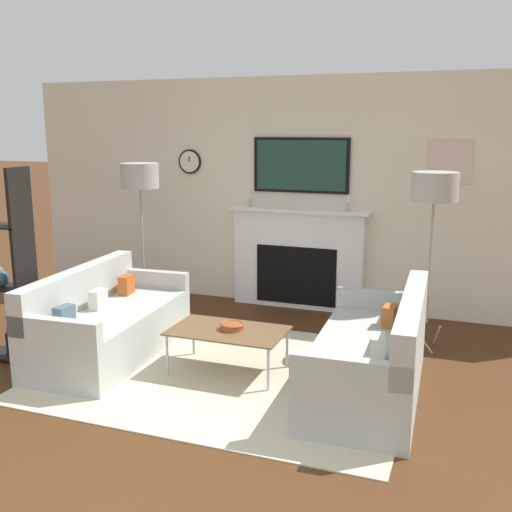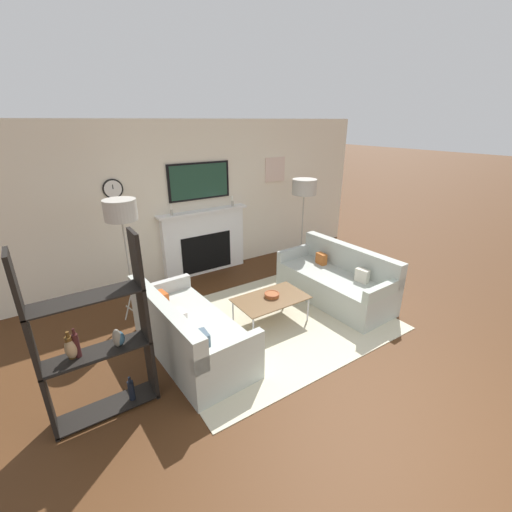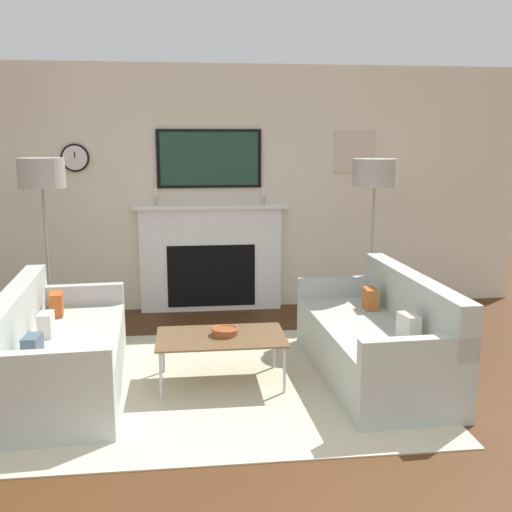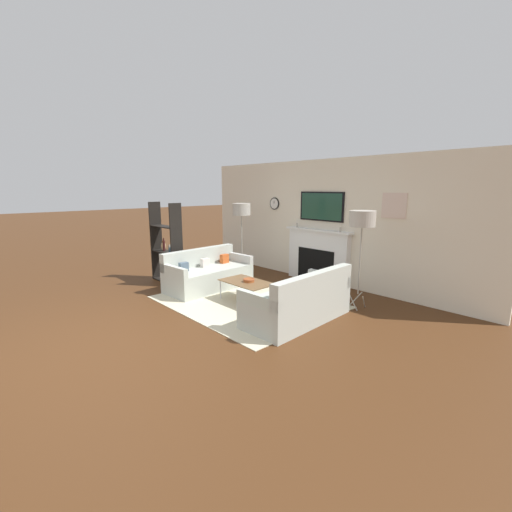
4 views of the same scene
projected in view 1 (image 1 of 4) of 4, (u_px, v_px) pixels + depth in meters
fireplace_wall at (301, 205)px, 7.06m from camera, size 7.19×0.28×2.70m
area_rug at (230, 372)px, 5.28m from camera, size 3.11×2.46×0.01m
couch_left at (107, 325)px, 5.64m from camera, size 0.93×1.86×0.81m
couch_right at (373, 359)px, 4.80m from camera, size 0.89×1.88×0.84m
coffee_table at (228, 332)px, 5.22m from camera, size 1.00×0.60×0.39m
decorative_bowl at (232, 326)px, 5.21m from camera, size 0.21×0.21×0.06m
floor_lamp_left at (140, 178)px, 6.60m from camera, size 0.42×0.42×1.74m
floor_lamp_right at (435, 189)px, 5.54m from camera, size 0.43×0.43×1.72m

